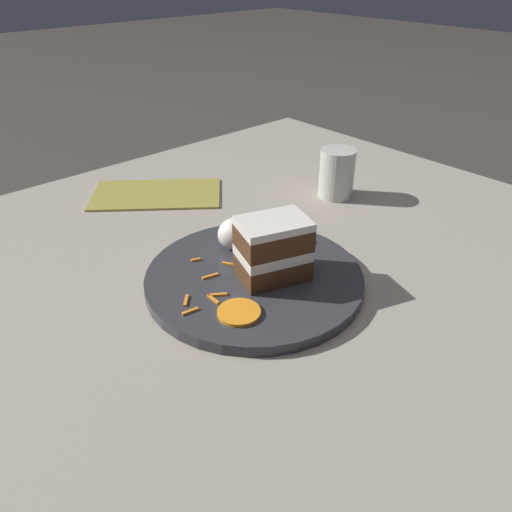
% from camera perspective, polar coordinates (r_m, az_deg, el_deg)
% --- Properties ---
extents(ground_plane, '(6.00, 6.00, 0.00)m').
position_cam_1_polar(ground_plane, '(0.69, -3.38, -6.43)').
color(ground_plane, '#38332D').
rests_on(ground_plane, ground).
extents(dining_table, '(1.33, 1.09, 0.03)m').
position_cam_1_polar(dining_table, '(0.69, -3.41, -5.59)').
color(dining_table, gray).
rests_on(dining_table, ground).
extents(plate, '(0.30, 0.30, 0.02)m').
position_cam_1_polar(plate, '(0.70, 0.00, -2.68)').
color(plate, '#333338').
rests_on(plate, dining_table).
extents(cake_slice, '(0.11, 0.09, 0.09)m').
position_cam_1_polar(cake_slice, '(0.67, 1.96, 0.82)').
color(cake_slice, '#4C2D19').
rests_on(cake_slice, plate).
extents(cream_dollop, '(0.05, 0.05, 0.05)m').
position_cam_1_polar(cream_dollop, '(0.75, -2.37, 2.58)').
color(cream_dollop, white).
rests_on(cream_dollop, plate).
extents(orange_garnish, '(0.05, 0.05, 0.00)m').
position_cam_1_polar(orange_garnish, '(0.62, -1.96, -6.45)').
color(orange_garnish, orange).
rests_on(orange_garnish, plate).
extents(carrot_shreds_scatter, '(0.26, 0.11, 0.00)m').
position_cam_1_polar(carrot_shreds_scatter, '(0.68, -3.44, -2.57)').
color(carrot_shreds_scatter, orange).
rests_on(carrot_shreds_scatter, plate).
extents(drinking_glass, '(0.07, 0.07, 0.09)m').
position_cam_1_polar(drinking_glass, '(0.96, 9.18, 8.96)').
color(drinking_glass, beige).
rests_on(drinking_glass, dining_table).
extents(menu_card, '(0.27, 0.26, 0.00)m').
position_cam_1_polar(menu_card, '(0.98, -11.31, 6.96)').
color(menu_card, '#9E933D').
rests_on(menu_card, dining_table).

